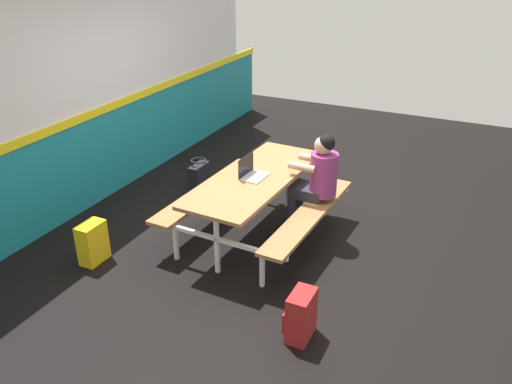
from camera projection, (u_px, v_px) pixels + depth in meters
name	position (u px, v px, depth m)	size (l,w,h in m)	color
ground_plane	(269.00, 222.00, 6.27)	(10.00, 10.00, 0.02)	black
accent_backdrop	(109.00, 97.00, 6.60)	(8.00, 0.14, 2.60)	teal
picnic_table_main	(256.00, 190.00, 5.72)	(2.04, 1.63, 0.74)	#9E6B3D
student_nearer	(317.00, 177.00, 5.72)	(0.37, 0.53, 1.21)	#2D2D38
laptop_silver	(252.00, 173.00, 5.62)	(0.33, 0.23, 0.22)	silver
backpack_dark	(300.00, 316.00, 4.36)	(0.30, 0.22, 0.44)	maroon
tote_bag_bright	(199.00, 176.00, 6.98)	(0.34, 0.21, 0.43)	black
satchel_spare	(92.00, 243.00, 5.41)	(0.30, 0.22, 0.44)	yellow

